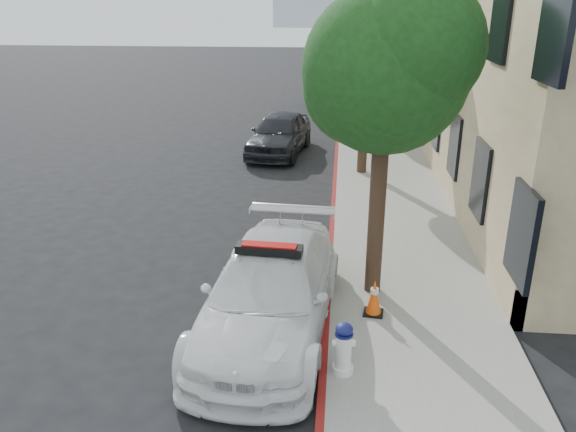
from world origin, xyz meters
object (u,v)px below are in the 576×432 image
Objects in this scene: parked_car_far at (324,95)px; traffic_cone at (374,297)px; parked_car_mid at (279,133)px; fire_hydrant at (343,349)px; police_car at (270,292)px.

parked_car_far is 21.50m from traffic_cone.
parked_car_mid reaches higher than fire_hydrant.
parked_car_mid is 10.02m from parked_car_far.
parked_car_mid reaches higher than parked_car_far.
parked_car_far is 23.19m from fire_hydrant.
police_car is at bearing -165.38° from traffic_cone.
parked_car_far reaches higher than traffic_cone.
parked_car_mid is at bearing -98.79° from parked_car_far.
fire_hydrant is at bearing -41.23° from police_car.
police_car is 21.90m from parked_car_far.
police_car reaches higher than parked_car_far.
police_car is at bearing 131.03° from fire_hydrant.
fire_hydrant is (2.41, -13.22, -0.21)m from parked_car_mid.
traffic_cone is (2.94, -11.50, -0.29)m from parked_car_mid.
traffic_cone is (1.68, -21.44, -0.17)m from parked_car_far.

